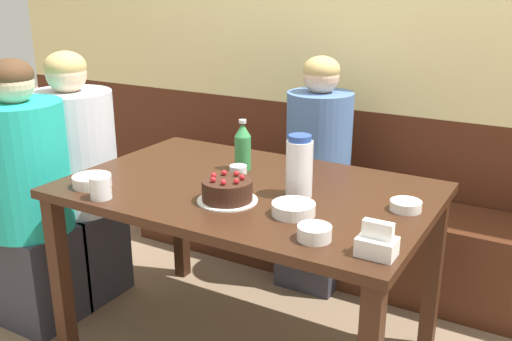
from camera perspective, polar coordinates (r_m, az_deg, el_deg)
back_wall at (r=3.01m, az=9.76°, el=13.73°), size 4.80×0.04×2.50m
bench_seat at (r=3.06m, az=7.26°, el=-6.11°), size 2.29×0.38×0.44m
dining_table at (r=2.21m, az=-0.80°, el=-3.72°), size 1.38×0.89×0.74m
birthday_cake at (r=2.02m, az=-2.89°, el=-2.03°), size 0.22×0.22×0.10m
water_pitcher at (r=2.05m, az=4.35°, el=0.39°), size 0.10×0.10×0.23m
soju_bottle at (r=2.34m, az=-1.33°, el=2.44°), size 0.07×0.07×0.21m
napkin_holder at (r=1.66m, az=12.01°, el=-7.13°), size 0.11×0.08×0.11m
bowl_soup_white at (r=1.91m, az=3.77°, el=-3.85°), size 0.15×0.15×0.04m
bowl_rice_small at (r=2.26m, az=-16.08°, el=-1.01°), size 0.15×0.15×0.04m
bowl_side_dish at (r=1.74m, az=5.86°, el=-6.22°), size 0.11×0.11×0.04m
bowl_sauce_shallow at (r=2.01m, az=14.75°, el=-3.41°), size 0.11×0.11×0.03m
glass_water_tall at (r=2.16m, az=-1.78°, el=-0.59°), size 0.07×0.07×0.09m
glass_tumbler_short at (r=2.12m, az=-15.29°, el=-1.65°), size 0.08×0.08×0.08m
person_teal_shirt at (r=2.84m, az=6.17°, el=-1.09°), size 0.32×0.34×1.15m
person_pale_blue_shirt at (r=2.65m, az=-21.89°, el=-2.67°), size 0.38×0.38×1.19m
person_grey_tee at (r=2.82m, az=-17.46°, el=-0.86°), size 0.38×0.38×1.19m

